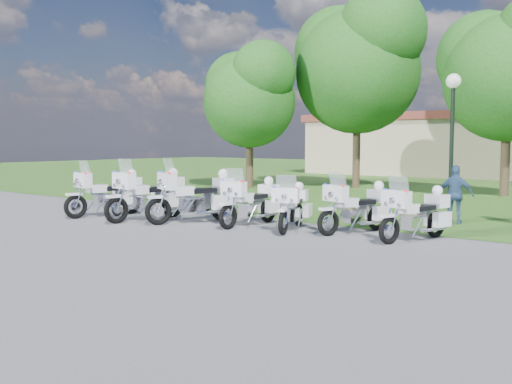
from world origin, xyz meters
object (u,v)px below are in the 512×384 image
Objects in this scene: motorcycle_3 at (252,201)px; motorcycle_5 at (358,207)px; motorcycle_1 at (150,194)px; lamp_post at (453,109)px; motorcycle_2 at (196,196)px; motorcycle_6 at (417,213)px; motorcycle_4 at (293,206)px; motorcycle_0 at (109,192)px; bystander_c at (456,195)px.

motorcycle_3 is 2.85m from motorcycle_5.
lamp_post is (6.24, 6.45, 2.46)m from motorcycle_1.
motorcycle_2 is at bearing 33.28° from motorcycle_5.
motorcycle_6 is 5.75m from lamp_post.
motorcycle_3 is 1.30m from motorcycle_4.
lamp_post is (2.02, 5.50, 2.60)m from motorcycle_4.
motorcycle_5 is (2.78, 0.62, -0.01)m from motorcycle_3.
motorcycle_0 is 3.10m from motorcycle_2.
motorcycle_2 reaches higher than motorcycle_4.
motorcycle_4 is 0.95× the size of motorcycle_6.
motorcycle_3 reaches higher than motorcycle_5.
motorcycle_6 is 1.35× the size of bystander_c.
bystander_c is at bearing -139.15° from motorcycle_3.
motorcycle_0 is 1.07× the size of motorcycle_3.
motorcycle_6 is at bearing -147.70° from motorcycle_2.
motorcycle_3 is at bearing -154.58° from motorcycle_0.
motorcycle_1 is 8.37m from bystander_c.
bystander_c is (1.38, 2.88, 0.16)m from motorcycle_5.
motorcycle_2 is (3.04, 0.59, 0.04)m from motorcycle_0.
bystander_c reaches higher than motorcycle_5.
motorcycle_6 is at bearing -78.42° from lamp_post.
motorcycle_3 is at bearing 30.93° from bystander_c.
motorcycle_6 is (3.05, 0.46, 0.02)m from motorcycle_4.
motorcycle_1 is 1.05× the size of motorcycle_2.
motorcycle_2 is at bearing 26.07° from bystander_c.
motorcycle_6 is (5.88, 0.98, -0.12)m from motorcycle_2.
motorcycle_5 is at bearing -157.64° from motorcycle_1.
motorcycle_4 is at bearing 25.53° from motorcycle_6.
motorcycle_5 is 1.37× the size of bystander_c.
motorcycle_2 reaches higher than motorcycle_1.
motorcycle_3 is at bearing 31.06° from motorcycle_5.
lamp_post is 3.24m from bystander_c.
motorcycle_1 is 1.65× the size of bystander_c.
motorcycle_5 reaches higher than motorcycle_4.
bystander_c is at bearing -97.02° from motorcycle_5.
lamp_post reaches higher than motorcycle_1.
lamp_post is at bearing -61.52° from motorcycle_6.
motorcycle_3 is at bearing 22.98° from motorcycle_6.
motorcycle_3 is (2.92, 0.96, -0.09)m from motorcycle_1.
motorcycle_4 is (4.22, 0.95, -0.14)m from motorcycle_1.
bystander_c reaches higher than motorcycle_4.
motorcycle_4 is at bearing 41.07° from motorcycle_5.
motorcycle_0 is at bearing -9.16° from motorcycle_4.
motorcycle_4 is 1.28× the size of bystander_c.
motorcycle_2 reaches higher than motorcycle_3.
motorcycle_0 is at bearing 14.41° from motorcycle_3.
motorcycle_5 is 0.51× the size of lamp_post.
motorcycle_0 is at bearing 33.80° from motorcycle_2.
motorcycle_5 is 3.20m from bystander_c.
lamp_post reaches higher than motorcycle_0.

